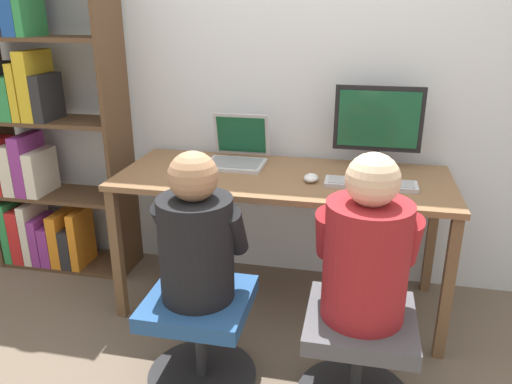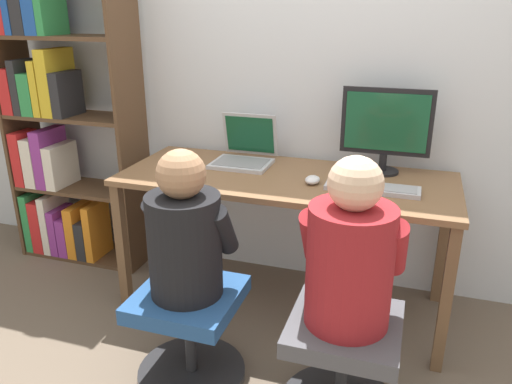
{
  "view_description": "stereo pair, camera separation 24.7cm",
  "coord_description": "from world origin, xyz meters",
  "px_view_note": "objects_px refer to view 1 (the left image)",
  "views": [
    {
      "loc": [
        0.38,
        -2.09,
        1.59
      ],
      "look_at": [
        -0.11,
        0.17,
        0.73
      ],
      "focal_mm": 35.0,
      "sensor_mm": 36.0,
      "label": 1
    },
    {
      "loc": [
        0.62,
        -2.03,
        1.59
      ],
      "look_at": [
        -0.11,
        0.17,
        0.73
      ],
      "focal_mm": 35.0,
      "sensor_mm": 36.0,
      "label": 2
    }
  ],
  "objects_px": {
    "desktop_monitor": "(378,125)",
    "laptop": "(237,154)",
    "office_chair_right": "(200,333)",
    "person_at_monitor": "(367,250)",
    "bookshelf": "(36,135)",
    "person_at_laptop": "(196,237)",
    "office_chair_left": "(358,354)",
    "keyboard": "(371,184)"
  },
  "relations": [
    {
      "from": "keyboard",
      "to": "office_chair_right",
      "type": "relative_size",
      "value": 0.91
    },
    {
      "from": "keyboard",
      "to": "bookshelf",
      "type": "xyz_separation_m",
      "value": [
        -1.98,
        0.23,
        0.09
      ]
    },
    {
      "from": "laptop",
      "to": "person_at_laptop",
      "type": "distance_m",
      "value": 0.87
    },
    {
      "from": "laptop",
      "to": "keyboard",
      "type": "xyz_separation_m",
      "value": [
        0.73,
        -0.23,
        -0.04
      ]
    },
    {
      "from": "office_chair_right",
      "to": "bookshelf",
      "type": "relative_size",
      "value": 0.26
    },
    {
      "from": "keyboard",
      "to": "person_at_monitor",
      "type": "bearing_deg",
      "value": -91.11
    },
    {
      "from": "desktop_monitor",
      "to": "laptop",
      "type": "bearing_deg",
      "value": -174.96
    },
    {
      "from": "keyboard",
      "to": "person_at_laptop",
      "type": "bearing_deg",
      "value": -137.69
    },
    {
      "from": "desktop_monitor",
      "to": "person_at_laptop",
      "type": "bearing_deg",
      "value": -127.47
    },
    {
      "from": "office_chair_right",
      "to": "person_at_laptop",
      "type": "xyz_separation_m",
      "value": [
        -0.0,
        0.0,
        0.46
      ]
    },
    {
      "from": "person_at_laptop",
      "to": "bookshelf",
      "type": "relative_size",
      "value": 0.33
    },
    {
      "from": "person_at_laptop",
      "to": "desktop_monitor",
      "type": "bearing_deg",
      "value": 52.53
    },
    {
      "from": "office_chair_right",
      "to": "person_at_monitor",
      "type": "height_order",
      "value": "person_at_monitor"
    },
    {
      "from": "keyboard",
      "to": "laptop",
      "type": "bearing_deg",
      "value": 162.4
    },
    {
      "from": "keyboard",
      "to": "bookshelf",
      "type": "height_order",
      "value": "bookshelf"
    },
    {
      "from": "keyboard",
      "to": "office_chair_left",
      "type": "height_order",
      "value": "keyboard"
    },
    {
      "from": "laptop",
      "to": "office_chair_left",
      "type": "height_order",
      "value": "laptop"
    },
    {
      "from": "keyboard",
      "to": "person_at_laptop",
      "type": "xyz_separation_m",
      "value": [
        -0.69,
        -0.63,
        -0.06
      ]
    },
    {
      "from": "office_chair_left",
      "to": "person_at_laptop",
      "type": "height_order",
      "value": "person_at_laptop"
    },
    {
      "from": "bookshelf",
      "to": "desktop_monitor",
      "type": "bearing_deg",
      "value": 2.01
    },
    {
      "from": "office_chair_right",
      "to": "person_at_laptop",
      "type": "height_order",
      "value": "person_at_laptop"
    },
    {
      "from": "office_chair_left",
      "to": "person_at_monitor",
      "type": "relative_size",
      "value": 0.73
    },
    {
      "from": "office_chair_right",
      "to": "person_at_monitor",
      "type": "bearing_deg",
      "value": 0.51
    },
    {
      "from": "office_chair_left",
      "to": "person_at_monitor",
      "type": "bearing_deg",
      "value": 90.0
    },
    {
      "from": "desktop_monitor",
      "to": "laptop",
      "type": "xyz_separation_m",
      "value": [
        -0.75,
        -0.07,
        -0.18
      ]
    },
    {
      "from": "keyboard",
      "to": "person_at_monitor",
      "type": "height_order",
      "value": "person_at_monitor"
    },
    {
      "from": "person_at_monitor",
      "to": "laptop",
      "type": "bearing_deg",
      "value": 130.0
    },
    {
      "from": "bookshelf",
      "to": "person_at_laptop",
      "type": "bearing_deg",
      "value": -33.49
    },
    {
      "from": "desktop_monitor",
      "to": "bookshelf",
      "type": "distance_m",
      "value": 2.01
    },
    {
      "from": "desktop_monitor",
      "to": "keyboard",
      "type": "distance_m",
      "value": 0.37
    },
    {
      "from": "desktop_monitor",
      "to": "office_chair_left",
      "type": "xyz_separation_m",
      "value": [
        -0.03,
        -0.93,
        -0.75
      ]
    },
    {
      "from": "desktop_monitor",
      "to": "office_chair_left",
      "type": "relative_size",
      "value": 0.94
    },
    {
      "from": "desktop_monitor",
      "to": "office_chair_left",
      "type": "bearing_deg",
      "value": -91.99
    },
    {
      "from": "keyboard",
      "to": "office_chair_right",
      "type": "bearing_deg",
      "value": -137.5
    },
    {
      "from": "person_at_monitor",
      "to": "office_chair_right",
      "type": "bearing_deg",
      "value": -179.49
    },
    {
      "from": "office_chair_left",
      "to": "person_at_monitor",
      "type": "height_order",
      "value": "person_at_monitor"
    },
    {
      "from": "person_at_laptop",
      "to": "bookshelf",
      "type": "bearing_deg",
      "value": 146.51
    },
    {
      "from": "person_at_monitor",
      "to": "office_chair_left",
      "type": "bearing_deg",
      "value": -90.0
    },
    {
      "from": "office_chair_right",
      "to": "person_at_laptop",
      "type": "bearing_deg",
      "value": 90.0
    },
    {
      "from": "office_chair_left",
      "to": "bookshelf",
      "type": "height_order",
      "value": "bookshelf"
    },
    {
      "from": "laptop",
      "to": "bookshelf",
      "type": "relative_size",
      "value": 0.17
    },
    {
      "from": "desktop_monitor",
      "to": "laptop",
      "type": "distance_m",
      "value": 0.78
    }
  ]
}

